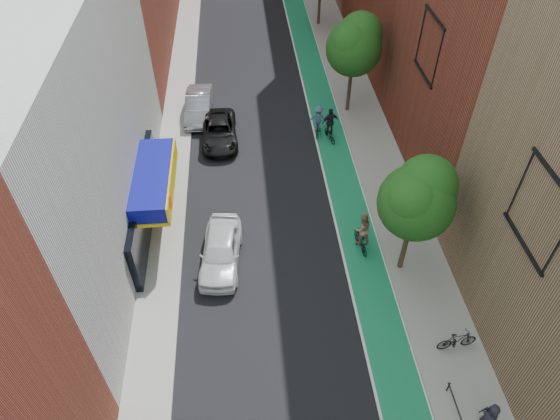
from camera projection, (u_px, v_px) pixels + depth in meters
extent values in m
cube|color=#147140|center=(320.00, 97.00, 35.77)|extent=(2.00, 68.00, 0.01)
cube|color=gray|center=(179.00, 103.00, 35.09)|extent=(2.00, 68.00, 0.15)
cube|color=gray|center=(354.00, 94.00, 35.87)|extent=(3.00, 68.00, 0.15)
cube|color=silver|center=(31.00, 137.00, 22.06)|extent=(8.00, 20.00, 12.00)
cylinder|color=#332619|center=(405.00, 245.00, 23.25)|extent=(0.24, 0.24, 3.30)
sphere|color=#194512|center=(416.00, 203.00, 21.35)|extent=(3.36, 3.36, 3.36)
sphere|color=#194512|center=(427.00, 185.00, 21.09)|extent=(2.64, 2.64, 2.64)
sphere|color=#194512|center=(413.00, 200.00, 20.79)|extent=(2.40, 2.40, 2.40)
cylinder|color=#332619|center=(349.00, 89.00, 33.23)|extent=(0.24, 0.24, 3.47)
sphere|color=#194512|center=(354.00, 48.00, 31.24)|extent=(3.53, 3.53, 3.53)
sphere|color=#194512|center=(360.00, 34.00, 30.96)|extent=(2.77, 2.77, 2.77)
sphere|color=#194512|center=(351.00, 43.00, 30.66)|extent=(2.52, 2.52, 2.52)
cylinder|color=#332619|center=(319.00, 7.00, 43.37)|extent=(0.24, 0.24, 3.19)
imported|color=silver|center=(221.00, 251.00, 24.17)|extent=(2.32, 4.79, 1.57)
imported|color=black|center=(219.00, 131.00, 31.55)|extent=(2.36, 4.86, 1.33)
imported|color=gray|center=(199.00, 106.00, 33.52)|extent=(1.83, 4.75, 1.54)
imported|color=black|center=(361.00, 241.00, 25.00)|extent=(0.74, 1.76, 1.03)
imported|color=#9B795A|center=(362.00, 228.00, 24.53)|extent=(1.02, 0.85, 1.90)
imported|color=black|center=(330.00, 134.00, 31.77)|extent=(0.90, 1.63, 0.81)
imported|color=black|center=(330.00, 122.00, 31.23)|extent=(1.18, 0.72, 1.88)
imported|color=black|center=(318.00, 128.00, 32.15)|extent=(0.81, 1.59, 0.92)
imported|color=#43577A|center=(318.00, 118.00, 31.71)|extent=(1.22, 0.89, 1.69)
imported|color=black|center=(457.00, 340.00, 20.73)|extent=(1.79, 0.66, 1.05)
imported|color=black|center=(490.00, 417.00, 18.15)|extent=(0.68, 0.87, 1.58)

